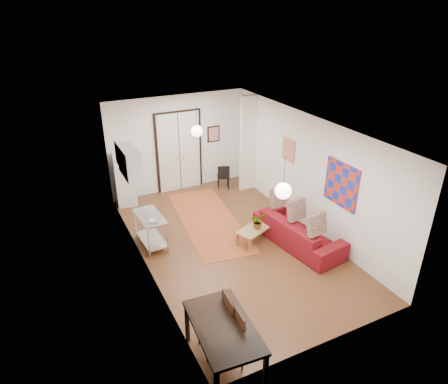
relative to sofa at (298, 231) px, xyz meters
name	(u,v)px	position (x,y,z in m)	size (l,w,h in m)	color
floor	(231,243)	(-1.41, 0.75, -0.34)	(7.00, 7.00, 0.00)	brown
ceiling	(232,127)	(-1.41, 0.75, 2.56)	(4.20, 7.00, 0.02)	white
wall_back	(178,144)	(-1.41, 4.25, 1.11)	(4.20, 0.02, 2.90)	white
wall_front	(334,274)	(-1.41, -2.75, 1.11)	(4.20, 0.02, 2.90)	white
wall_left	(141,208)	(-3.51, 0.75, 1.11)	(0.02, 7.00, 2.90)	white
wall_right	(307,173)	(0.69, 0.75, 1.11)	(0.02, 7.00, 2.90)	white
double_doors	(179,152)	(-1.41, 4.20, 0.86)	(1.44, 0.06, 2.50)	silver
stub_partition	(248,144)	(0.44, 3.30, 1.11)	(0.50, 0.10, 2.90)	white
wall_cabinet	(129,162)	(-3.33, 2.25, 1.56)	(0.35, 1.00, 0.70)	silver
painting_popart	(341,184)	(0.67, -0.50, 1.31)	(0.05, 1.00, 1.00)	red
painting_abstract	(289,150)	(0.67, 1.55, 1.46)	(0.05, 0.50, 0.60)	beige
poster_back	(214,134)	(-0.26, 4.22, 1.26)	(0.40, 0.03, 0.50)	red
print_left	(118,154)	(-3.48, 2.75, 1.61)	(0.03, 0.44, 0.54)	#905D3C
pendant_back	(197,131)	(-1.41, 2.75, 1.91)	(0.30, 0.30, 0.80)	white
pendant_front	(283,191)	(-1.41, -1.25, 1.91)	(0.30, 0.30, 0.80)	white
kilim_rug	(208,220)	(-1.47, 1.97, -0.34)	(1.40, 3.74, 0.01)	#BC552F
sofa	(298,231)	(0.00, 0.00, 0.00)	(2.36, 0.92, 0.69)	maroon
coffee_table	(254,231)	(-0.92, 0.53, -0.02)	(0.96, 0.76, 0.38)	#A7824F
potted_plant	(258,221)	(-0.82, 0.53, 0.22)	(0.29, 0.33, 0.37)	#34612B
kitchen_counter	(151,227)	(-3.16, 1.49, 0.15)	(0.57, 1.06, 0.80)	#B3B6B8
bowl	(153,221)	(-3.16, 1.19, 0.48)	(0.19, 0.19, 0.05)	white
soap_bottle	(146,208)	(-3.16, 1.74, 0.54)	(0.08, 0.07, 0.17)	teal
fridge	(125,180)	(-3.16, 3.90, 0.41)	(0.54, 0.54, 1.52)	silver
dining_table	(223,330)	(-3.16, -2.40, 0.40)	(0.98, 1.58, 0.84)	black
dining_chair_near	(213,318)	(-3.14, -1.95, 0.26)	(0.53, 0.72, 1.04)	#3A2112
dining_chair_far	(222,332)	(-3.14, -2.30, 0.26)	(0.53, 0.72, 1.04)	#3A2112
black_side_chair	(222,174)	(-0.20, 3.72, 0.12)	(0.47, 0.48, 0.80)	black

